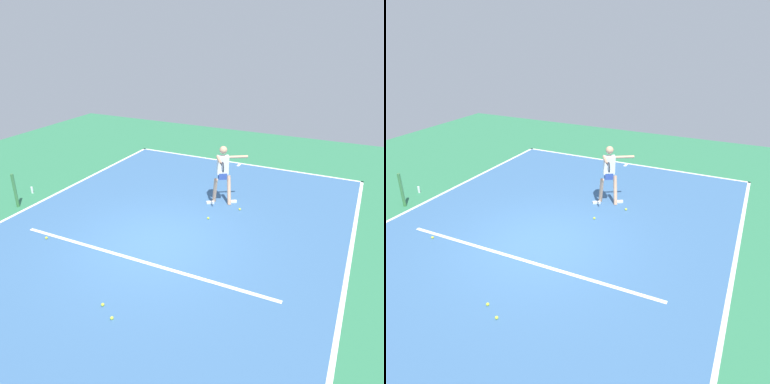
# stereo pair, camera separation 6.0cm
# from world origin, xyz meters

# --- Properties ---
(ground_plane) EXTENTS (23.25, 23.25, 0.00)m
(ground_plane) POSITION_xyz_m (0.00, 0.00, 0.00)
(ground_plane) COLOR #2D754C
(court_surface) EXTENTS (9.16, 13.48, 0.00)m
(court_surface) POSITION_xyz_m (0.00, 0.00, 0.00)
(court_surface) COLOR #38608E
(court_surface) RESTS_ON ground_plane
(court_line_baseline_near) EXTENTS (9.16, 0.10, 0.01)m
(court_line_baseline_near) POSITION_xyz_m (0.00, -6.69, 0.00)
(court_line_baseline_near) COLOR white
(court_line_baseline_near) RESTS_ON ground_plane
(court_line_sideline_left) EXTENTS (0.10, 13.48, 0.01)m
(court_line_sideline_left) POSITION_xyz_m (-4.53, 0.00, 0.00)
(court_line_sideline_left) COLOR white
(court_line_sideline_left) RESTS_ON ground_plane
(court_line_sideline_right) EXTENTS (0.10, 13.48, 0.01)m
(court_line_sideline_right) POSITION_xyz_m (4.53, 0.00, 0.00)
(court_line_sideline_right) COLOR white
(court_line_sideline_right) RESTS_ON ground_plane
(court_line_service) EXTENTS (6.87, 0.10, 0.01)m
(court_line_service) POSITION_xyz_m (0.00, 0.86, 0.00)
(court_line_service) COLOR white
(court_line_service) RESTS_ON ground_plane
(court_line_centre_mark) EXTENTS (0.10, 0.30, 0.01)m
(court_line_centre_mark) POSITION_xyz_m (0.00, -6.49, 0.00)
(court_line_centre_mark) COLOR white
(court_line_centre_mark) RESTS_ON ground_plane
(net_post) EXTENTS (0.09, 0.09, 1.07)m
(net_post) POSITION_xyz_m (4.88, 0.00, 0.54)
(net_post) COLOR #38753D
(net_post) RESTS_ON ground_plane
(tennis_player) EXTENTS (1.09, 1.43, 1.86)m
(tennis_player) POSITION_xyz_m (-0.68, -2.90, 1.08)
(tennis_player) COLOR tan
(tennis_player) RESTS_ON ground_plane
(tennis_ball_near_service_line) EXTENTS (0.07, 0.07, 0.07)m
(tennis_ball_near_service_line) POSITION_xyz_m (2.66, 1.06, 0.03)
(tennis_ball_near_service_line) COLOR yellow
(tennis_ball_near_service_line) RESTS_ON ground_plane
(tennis_ball_by_baseline) EXTENTS (0.07, 0.07, 0.07)m
(tennis_ball_by_baseline) POSITION_xyz_m (-0.70, -1.76, 0.03)
(tennis_ball_by_baseline) COLOR #CCE033
(tennis_ball_by_baseline) RESTS_ON ground_plane
(tennis_ball_near_player) EXTENTS (0.07, 0.07, 0.07)m
(tennis_ball_near_player) POSITION_xyz_m (-1.33, -2.70, 0.03)
(tennis_ball_near_player) COLOR yellow
(tennis_ball_near_player) RESTS_ON ground_plane
(tennis_ball_by_sideline) EXTENTS (0.07, 0.07, 0.07)m
(tennis_ball_by_sideline) POSITION_xyz_m (-0.25, 2.49, 0.03)
(tennis_ball_by_sideline) COLOR #CCE033
(tennis_ball_by_sideline) RESTS_ON ground_plane
(tennis_ball_centre_court) EXTENTS (0.07, 0.07, 0.07)m
(tennis_ball_centre_court) POSITION_xyz_m (-0.64, 2.71, 0.03)
(tennis_ball_centre_court) COLOR #C6E53D
(tennis_ball_centre_court) RESTS_ON ground_plane
(water_bottle) EXTENTS (0.07, 0.07, 0.22)m
(water_bottle) POSITION_xyz_m (5.28, -0.93, 0.11)
(water_bottle) COLOR white
(water_bottle) RESTS_ON ground_plane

